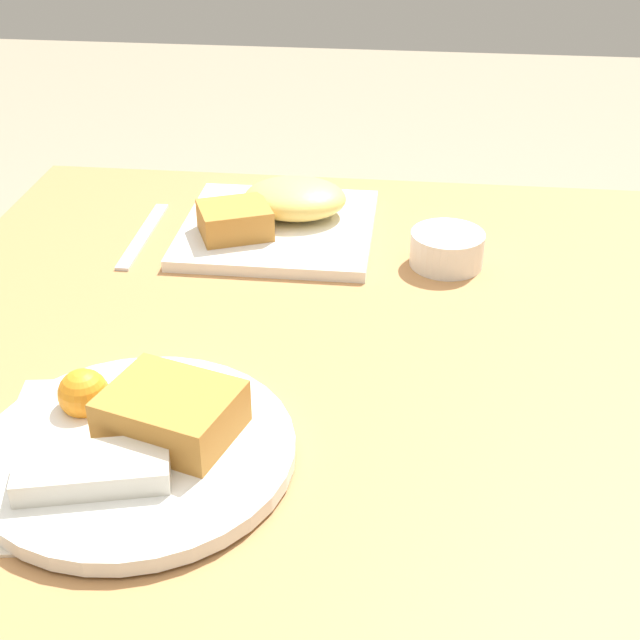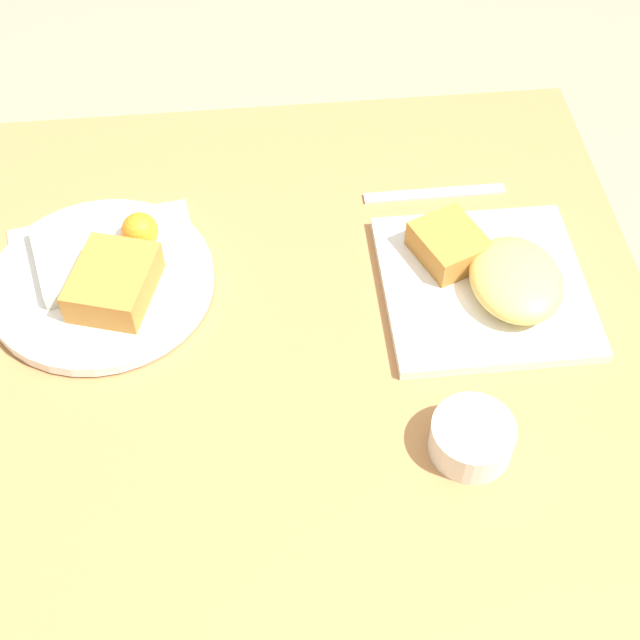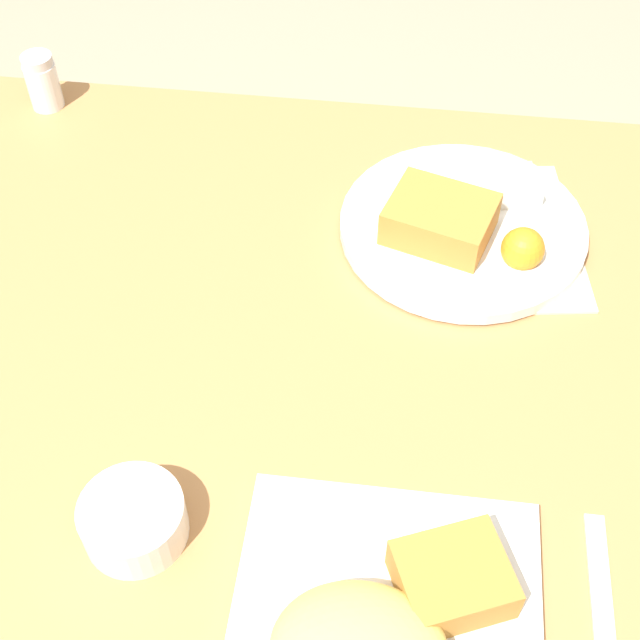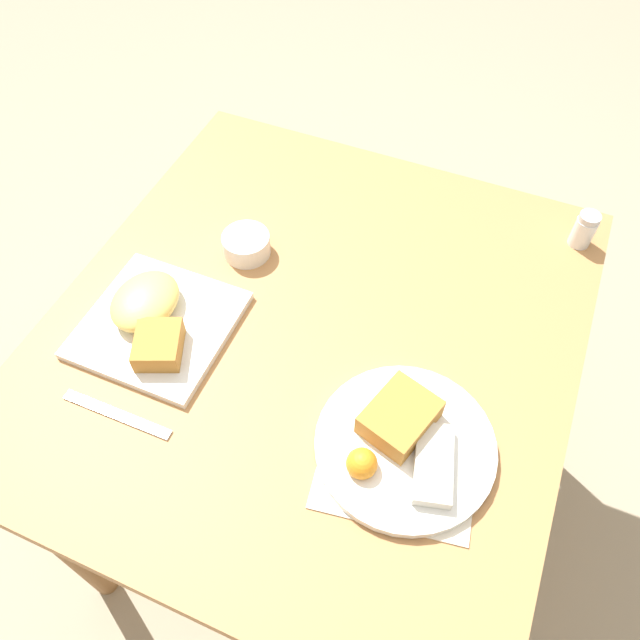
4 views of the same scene
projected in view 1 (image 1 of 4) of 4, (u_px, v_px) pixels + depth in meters
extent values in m
cube|color=#B27A47|center=(338.00, 353.00, 0.90)|extent=(0.92, 0.85, 0.04)
cylinder|color=olive|center=(619.00, 438.00, 1.36)|extent=(0.05, 0.05, 0.69)
cylinder|color=olive|center=(111.00, 402.00, 1.44)|extent=(0.05, 0.05, 0.69)
cube|color=beige|center=(87.00, 456.00, 0.74)|extent=(0.18, 0.24, 0.00)
cube|color=white|center=(278.00, 229.00, 1.10)|extent=(0.23, 0.23, 0.01)
ellipsoid|color=#EAC660|center=(295.00, 198.00, 1.11)|extent=(0.13, 0.10, 0.04)
cube|color=#B77A33|center=(235.00, 220.00, 1.06)|extent=(0.10, 0.10, 0.04)
cylinder|color=white|center=(137.00, 451.00, 0.73)|extent=(0.26, 0.26, 0.01)
cube|color=#B77A33|center=(171.00, 412.00, 0.73)|extent=(0.12, 0.11, 0.04)
cube|color=silver|center=(93.00, 470.00, 0.68)|extent=(0.13, 0.08, 0.02)
sphere|color=orange|center=(84.00, 394.00, 0.76)|extent=(0.04, 0.04, 0.04)
cylinder|color=white|center=(447.00, 249.00, 1.02)|extent=(0.08, 0.08, 0.04)
cylinder|color=beige|center=(448.00, 235.00, 1.01)|extent=(0.07, 0.07, 0.00)
cube|color=silver|center=(143.00, 235.00, 1.10)|extent=(0.02, 0.18, 0.00)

